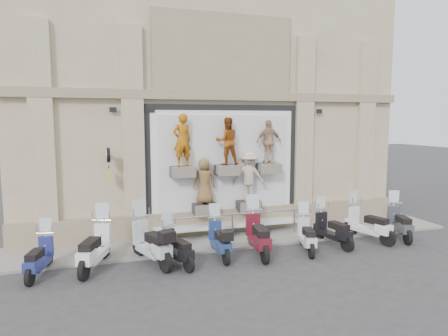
{
  "coord_description": "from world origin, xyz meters",
  "views": [
    {
      "loc": [
        -4.25,
        -10.3,
        4.03
      ],
      "look_at": [
        -0.33,
        1.9,
        2.48
      ],
      "focal_mm": 32.0,
      "sensor_mm": 36.0,
      "label": 1
    }
  ],
  "objects_px": {
    "scooter_g": "(307,229)",
    "scooter_a": "(39,250)",
    "scooter_f": "(258,227)",
    "scooter_i": "(369,217)",
    "clock_sign_bracket": "(109,160)",
    "scooter_h": "(333,223)",
    "scooter_c": "(151,234)",
    "scooter_j": "(400,216)",
    "guard_rail": "(232,227)",
    "scooter_b": "(94,239)",
    "scooter_d": "(177,241)",
    "scooter_e": "(220,232)"
  },
  "relations": [
    {
      "from": "scooter_b",
      "to": "scooter_h",
      "type": "bearing_deg",
      "value": 19.39
    },
    {
      "from": "scooter_a",
      "to": "scooter_g",
      "type": "height_order",
      "value": "scooter_g"
    },
    {
      "from": "guard_rail",
      "to": "scooter_h",
      "type": "height_order",
      "value": "scooter_h"
    },
    {
      "from": "scooter_a",
      "to": "scooter_h",
      "type": "height_order",
      "value": "scooter_h"
    },
    {
      "from": "clock_sign_bracket",
      "to": "scooter_f",
      "type": "xyz_separation_m",
      "value": [
        4.17,
        -2.04,
        -1.94
      ]
    },
    {
      "from": "scooter_f",
      "to": "scooter_i",
      "type": "bearing_deg",
      "value": 10.51
    },
    {
      "from": "scooter_a",
      "to": "guard_rail",
      "type": "bearing_deg",
      "value": 26.64
    },
    {
      "from": "scooter_d",
      "to": "scooter_j",
      "type": "bearing_deg",
      "value": -15.9
    },
    {
      "from": "scooter_d",
      "to": "clock_sign_bracket",
      "type": "bearing_deg",
      "value": 110.68
    },
    {
      "from": "clock_sign_bracket",
      "to": "scooter_d",
      "type": "height_order",
      "value": "clock_sign_bracket"
    },
    {
      "from": "scooter_h",
      "to": "scooter_g",
      "type": "bearing_deg",
      "value": -174.81
    },
    {
      "from": "scooter_c",
      "to": "scooter_d",
      "type": "xyz_separation_m",
      "value": [
        0.67,
        -0.31,
        -0.16
      ]
    },
    {
      "from": "scooter_i",
      "to": "clock_sign_bracket",
      "type": "bearing_deg",
      "value": 151.13
    },
    {
      "from": "guard_rail",
      "to": "scooter_f",
      "type": "distance_m",
      "value": 1.64
    },
    {
      "from": "scooter_b",
      "to": "scooter_j",
      "type": "xyz_separation_m",
      "value": [
        9.89,
        -0.2,
        -0.07
      ]
    },
    {
      "from": "clock_sign_bracket",
      "to": "scooter_f",
      "type": "distance_m",
      "value": 5.03
    },
    {
      "from": "scooter_a",
      "to": "scooter_h",
      "type": "relative_size",
      "value": 0.92
    },
    {
      "from": "scooter_a",
      "to": "scooter_d",
      "type": "relative_size",
      "value": 0.99
    },
    {
      "from": "clock_sign_bracket",
      "to": "scooter_g",
      "type": "xyz_separation_m",
      "value": [
        5.72,
        -2.2,
        -2.08
      ]
    },
    {
      "from": "scooter_a",
      "to": "scooter_d",
      "type": "height_order",
      "value": "scooter_d"
    },
    {
      "from": "scooter_a",
      "to": "scooter_g",
      "type": "distance_m",
      "value": 7.59
    },
    {
      "from": "scooter_a",
      "to": "scooter_j",
      "type": "distance_m",
      "value": 11.27
    },
    {
      "from": "scooter_h",
      "to": "scooter_a",
      "type": "bearing_deg",
      "value": 171.21
    },
    {
      "from": "scooter_a",
      "to": "scooter_c",
      "type": "xyz_separation_m",
      "value": [
        2.88,
        -0.03,
        0.17
      ]
    },
    {
      "from": "scooter_b",
      "to": "scooter_f",
      "type": "distance_m",
      "value": 4.66
    },
    {
      "from": "scooter_d",
      "to": "scooter_f",
      "type": "distance_m",
      "value": 2.49
    },
    {
      "from": "guard_rail",
      "to": "scooter_d",
      "type": "distance_m",
      "value": 2.8
    },
    {
      "from": "scooter_d",
      "to": "scooter_h",
      "type": "relative_size",
      "value": 0.94
    },
    {
      "from": "scooter_a",
      "to": "scooter_b",
      "type": "xyz_separation_m",
      "value": [
        1.37,
        0.04,
        0.15
      ]
    },
    {
      "from": "scooter_i",
      "to": "scooter_h",
      "type": "bearing_deg",
      "value": 167.12
    },
    {
      "from": "scooter_g",
      "to": "scooter_a",
      "type": "bearing_deg",
      "value": -165.57
    },
    {
      "from": "scooter_h",
      "to": "scooter_c",
      "type": "bearing_deg",
      "value": 171.08
    },
    {
      "from": "scooter_g",
      "to": "scooter_j",
      "type": "distance_m",
      "value": 3.69
    },
    {
      "from": "scooter_e",
      "to": "scooter_g",
      "type": "bearing_deg",
      "value": -4.56
    },
    {
      "from": "scooter_f",
      "to": "scooter_g",
      "type": "height_order",
      "value": "scooter_f"
    },
    {
      "from": "scooter_a",
      "to": "scooter_b",
      "type": "height_order",
      "value": "scooter_b"
    },
    {
      "from": "scooter_b",
      "to": "scooter_h",
      "type": "relative_size",
      "value": 1.12
    },
    {
      "from": "guard_rail",
      "to": "scooter_e",
      "type": "height_order",
      "value": "scooter_e"
    },
    {
      "from": "clock_sign_bracket",
      "to": "scooter_g",
      "type": "height_order",
      "value": "clock_sign_bracket"
    },
    {
      "from": "scooter_a",
      "to": "scooter_e",
      "type": "distance_m",
      "value": 4.88
    },
    {
      "from": "scooter_c",
      "to": "scooter_e",
      "type": "xyz_separation_m",
      "value": [
        2.0,
        -0.03,
        -0.12
      ]
    },
    {
      "from": "scooter_d",
      "to": "scooter_e",
      "type": "xyz_separation_m",
      "value": [
        1.33,
        0.28,
        0.04
      ]
    },
    {
      "from": "scooter_a",
      "to": "scooter_j",
      "type": "relative_size",
      "value": 0.9
    },
    {
      "from": "scooter_j",
      "to": "clock_sign_bracket",
      "type": "bearing_deg",
      "value": -171.63
    },
    {
      "from": "scooter_c",
      "to": "scooter_h",
      "type": "distance_m",
      "value": 5.78
    },
    {
      "from": "scooter_c",
      "to": "scooter_i",
      "type": "xyz_separation_m",
      "value": [
        7.22,
        -0.01,
        -0.06
      ]
    },
    {
      "from": "scooter_g",
      "to": "scooter_h",
      "type": "bearing_deg",
      "value": 30.42
    },
    {
      "from": "guard_rail",
      "to": "scooter_h",
      "type": "relative_size",
      "value": 2.71
    },
    {
      "from": "guard_rail",
      "to": "scooter_h",
      "type": "distance_m",
      "value": 3.26
    },
    {
      "from": "scooter_i",
      "to": "scooter_j",
      "type": "distance_m",
      "value": 1.17
    }
  ]
}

